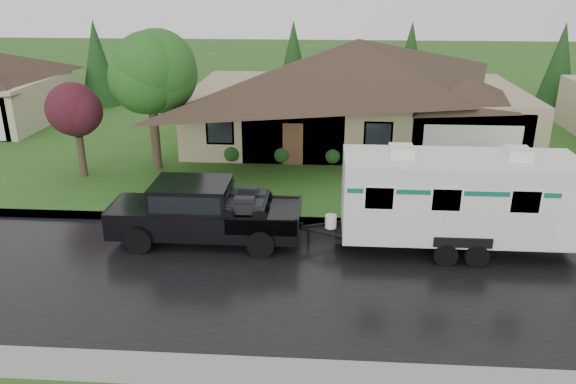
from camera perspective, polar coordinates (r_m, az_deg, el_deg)
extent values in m
plane|color=#2E581B|center=(19.65, 2.49, -5.87)|extent=(140.00, 140.00, 0.00)
cube|color=black|center=(17.89, 2.31, -8.75)|extent=(140.00, 8.00, 0.01)
cube|color=gray|center=(21.65, 2.67, -3.00)|extent=(140.00, 0.50, 0.15)
cube|color=#2E581B|center=(33.70, 3.23, 5.84)|extent=(140.00, 26.00, 0.15)
cube|color=tan|center=(32.39, 6.83, 7.97)|extent=(18.00, 10.00, 3.00)
pyramid|color=#34281C|center=(31.73, 7.15, 15.20)|extent=(19.44, 10.80, 2.60)
cube|color=tan|center=(30.30, 17.36, 5.96)|extent=(5.76, 4.00, 2.70)
cube|color=#C2B090|center=(37.74, -27.24, 7.29)|extent=(3.20, 4.00, 2.52)
cylinder|color=#382B1E|center=(27.78, -13.31, 5.22)|extent=(0.43, 0.43, 2.87)
sphere|color=#2D6C23|center=(27.12, -13.87, 11.62)|extent=(3.96, 3.96, 3.96)
cylinder|color=#382B1E|center=(27.77, -20.21, 3.41)|extent=(0.34, 0.34, 1.89)
sphere|color=#4C1823|center=(27.27, -20.75, 7.55)|extent=(2.60, 2.60, 2.60)
sphere|color=#143814|center=(28.45, -5.66, 4.10)|extent=(1.00, 1.00, 1.00)
sphere|color=#143814|center=(28.14, -0.58, 4.01)|extent=(1.00, 1.00, 1.00)
sphere|color=#143814|center=(28.07, 4.57, 3.90)|extent=(1.00, 1.00, 1.00)
sphere|color=#143814|center=(28.21, 9.70, 3.75)|extent=(1.00, 1.00, 1.00)
sphere|color=#143814|center=(28.58, 14.74, 3.57)|extent=(1.00, 1.00, 1.00)
sphere|color=#143814|center=(29.16, 19.61, 3.38)|extent=(1.00, 1.00, 1.00)
cube|color=black|center=(20.15, -8.39, -2.67)|extent=(6.63, 2.21, 0.95)
cube|color=black|center=(20.67, -15.04, -1.67)|extent=(1.77, 2.16, 0.39)
cube|color=black|center=(19.92, -9.76, -0.39)|extent=(2.65, 2.08, 1.00)
cube|color=black|center=(19.90, -9.77, -0.24)|extent=(2.43, 2.12, 0.61)
cube|color=black|center=(19.73, -2.44, -2.28)|extent=(2.43, 2.10, 0.07)
cylinder|color=black|center=(19.91, -14.91, -4.75)|extent=(0.93, 0.35, 0.93)
cylinder|color=black|center=(21.79, -13.16, -2.29)|extent=(0.93, 0.35, 0.93)
cylinder|color=black|center=(19.01, -2.77, -5.29)|extent=(0.93, 0.35, 0.93)
cylinder|color=black|center=(20.96, -2.09, -2.67)|extent=(0.93, 0.35, 0.93)
cube|color=silver|center=(19.81, 16.86, -0.37)|extent=(7.74, 2.65, 2.71)
cube|color=black|center=(20.39, 16.41, -4.35)|extent=(8.18, 1.33, 0.15)
cube|color=#0D5C49|center=(19.60, 17.04, 1.25)|extent=(7.59, 2.67, 0.15)
cube|color=white|center=(18.96, 11.46, 4.08)|extent=(0.77, 0.88, 0.35)
cube|color=white|center=(19.81, 22.32, 3.64)|extent=(0.77, 0.88, 0.35)
cylinder|color=black|center=(19.16, 15.71, -6.15)|extent=(0.77, 0.27, 0.77)
cylinder|color=black|center=(21.47, 14.42, -2.99)|extent=(0.77, 0.27, 0.77)
cylinder|color=black|center=(19.39, 18.60, -6.15)|extent=(0.77, 0.27, 0.77)
cylinder|color=black|center=(21.68, 17.00, -3.03)|extent=(0.77, 0.27, 0.77)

